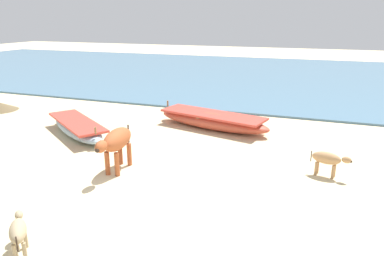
{
  "coord_description": "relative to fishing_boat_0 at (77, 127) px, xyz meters",
  "views": [
    {
      "loc": [
        2.92,
        -6.15,
        3.63
      ],
      "look_at": [
        -0.38,
        3.07,
        0.6
      ],
      "focal_mm": 33.66,
      "sensor_mm": 36.0,
      "label": 1
    }
  ],
  "objects": [
    {
      "name": "calf_far_tan",
      "position": [
        7.55,
        -0.68,
        0.18
      ],
      "size": [
        0.92,
        0.41,
        0.6
      ],
      "rotation": [
        0.0,
        0.0,
        6.05
      ],
      "color": "tan",
      "rests_on": "ground"
    },
    {
      "name": "ground",
      "position": [
        4.28,
        -2.99,
        -0.25
      ],
      "size": [
        80.0,
        80.0,
        0.0
      ],
      "primitive_type": "plane",
      "color": "beige"
    },
    {
      "name": "fishing_boat_0",
      "position": [
        0.0,
        0.0,
        0.0
      ],
      "size": [
        3.45,
        2.79,
        0.65
      ],
      "rotation": [
        0.0,
        0.0,
        5.68
      ],
      "color": "#8CA5B7",
      "rests_on": "ground"
    },
    {
      "name": "sea_water",
      "position": [
        4.28,
        14.27,
        -0.21
      ],
      "size": [
        60.0,
        20.0,
        0.08
      ],
      "primitive_type": "cube",
      "color": "slate",
      "rests_on": "ground"
    },
    {
      "name": "fishing_boat_1",
      "position": [
        3.89,
        2.12,
        0.04
      ],
      "size": [
        4.25,
        2.02,
        0.72
      ],
      "rotation": [
        0.0,
        0.0,
        2.9
      ],
      "color": "#B74733",
      "rests_on": "ground"
    },
    {
      "name": "cow_second_adult_rust",
      "position": [
        2.72,
        -2.06,
        0.51
      ],
      "size": [
        0.55,
        1.63,
        1.05
      ],
      "rotation": [
        0.0,
        0.0,
        4.78
      ],
      "color": "#9E4C28",
      "rests_on": "ground"
    },
    {
      "name": "calf_near_dun",
      "position": [
        2.97,
        -5.44,
        0.16
      ],
      "size": [
        0.7,
        0.75,
        0.57
      ],
      "rotation": [
        0.0,
        0.0,
        2.3
      ],
      "color": "tan",
      "rests_on": "ground"
    }
  ]
}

